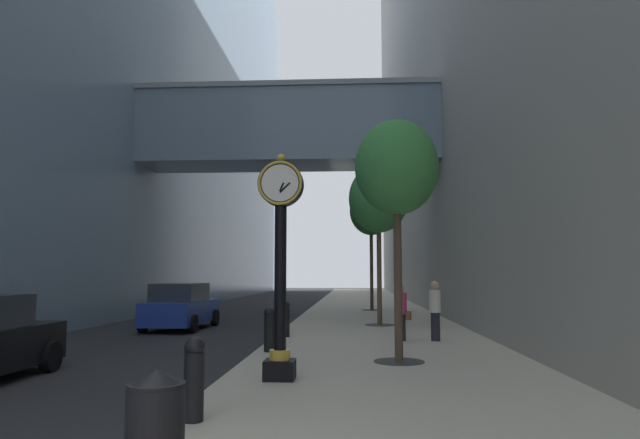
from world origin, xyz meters
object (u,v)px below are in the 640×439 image
at_px(pedestrian_walking, 401,311).
at_px(pedestrian_by_clock, 435,309).
at_px(bollard_nearest, 194,376).
at_px(street_tree_mid_far, 371,211).
at_px(bollard_third, 269,328).
at_px(street_tree_near, 397,170).
at_px(car_blue_mid, 181,307).
at_px(bollard_fourth, 285,318).
at_px(street_tree_mid_near, 379,199).
at_px(trash_bin, 155,427).
at_px(street_clock, 280,254).

distance_m(pedestrian_walking, pedestrian_by_clock, 0.97).
distance_m(bollard_nearest, pedestrian_walking, 9.78).
xyz_separation_m(bollard_nearest, pedestrian_by_clock, (4.42, 9.16, 0.33)).
relative_size(street_tree_mid_far, pedestrian_by_clock, 3.92).
xyz_separation_m(bollard_third, street_tree_near, (3.06, -1.46, 3.66)).
distance_m(street_tree_mid_far, pedestrian_walking, 14.67).
relative_size(pedestrian_walking, car_blue_mid, 0.37).
bearing_deg(car_blue_mid, bollard_nearest, -72.20).
relative_size(bollard_fourth, street_tree_mid_far, 0.16).
height_order(street_tree_mid_near, pedestrian_by_clock, street_tree_mid_near).
distance_m(street_tree_mid_near, pedestrian_by_clock, 6.44).
distance_m(street_tree_mid_far, car_blue_mid, 12.93).
distance_m(bollard_nearest, street_tree_mid_far, 23.79).
bearing_deg(street_tree_mid_far, bollard_nearest, -97.53).
height_order(street_tree_mid_near, trash_bin, street_tree_mid_near).
xyz_separation_m(bollard_nearest, street_tree_mid_far, (3.06, 23.11, 4.72)).
bearing_deg(trash_bin, street_tree_near, 69.80).
bearing_deg(street_tree_mid_near, pedestrian_walking, -85.51).
bearing_deg(bollard_third, pedestrian_by_clock, 29.84).
height_order(bollard_nearest, street_tree_near, street_tree_near).
height_order(street_tree_mid_far, car_blue_mid, street_tree_mid_far).
height_order(bollard_third, pedestrian_walking, pedestrian_walking).
height_order(pedestrian_walking, car_blue_mid, pedestrian_walking).
relative_size(bollard_nearest, pedestrian_by_clock, 0.64).
height_order(pedestrian_walking, pedestrian_by_clock, pedestrian_by_clock).
xyz_separation_m(street_clock, street_tree_mid_far, (2.32, 20.16, 3.03)).
xyz_separation_m(bollard_third, pedestrian_walking, (3.45, 2.52, 0.26)).
height_order(street_tree_near, street_tree_mid_near, street_tree_mid_near).
xyz_separation_m(pedestrian_walking, pedestrian_by_clock, (0.97, 0.01, 0.07)).
distance_m(street_clock, pedestrian_walking, 6.91).
height_order(street_clock, bollard_nearest, street_clock).
xyz_separation_m(street_tree_mid_near, trash_bin, (-2.75, -16.44, -4.21)).
height_order(bollard_fourth, pedestrian_by_clock, pedestrian_by_clock).
relative_size(bollard_nearest, street_tree_near, 0.20).
bearing_deg(bollard_fourth, street_clock, -83.98).
bearing_deg(street_tree_mid_near, street_clock, -101.71).
bearing_deg(bollard_fourth, trash_bin, -88.57).
bearing_deg(car_blue_mid, street_tree_mid_near, 4.34).
relative_size(trash_bin, pedestrian_by_clock, 0.62).
bearing_deg(bollard_fourth, bollard_third, -90.00).
bearing_deg(car_blue_mid, trash_bin, -73.64).
height_order(street_clock, pedestrian_walking, street_clock).
relative_size(street_clock, bollard_nearest, 3.81).
bearing_deg(pedestrian_by_clock, bollard_nearest, -115.74).
xyz_separation_m(street_tree_mid_far, pedestrian_walking, (0.39, -13.96, -4.46)).
bearing_deg(street_tree_mid_far, street_tree_near, -90.00).
relative_size(street_clock, car_blue_mid, 0.96).
xyz_separation_m(street_tree_mid_near, car_blue_mid, (-7.41, -0.56, -4.07)).
bearing_deg(pedestrian_walking, street_tree_mid_far, 91.61).
xyz_separation_m(trash_bin, pedestrian_walking, (3.14, 11.45, 0.30)).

